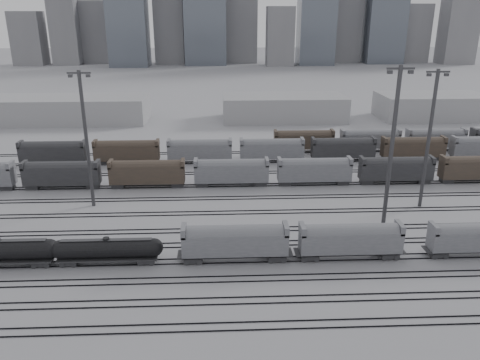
{
  "coord_description": "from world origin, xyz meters",
  "views": [
    {
      "loc": [
        -11.24,
        -58.02,
        33.26
      ],
      "look_at": [
        -7.6,
        24.1,
        4.0
      ],
      "focal_mm": 35.0,
      "sensor_mm": 36.0,
      "label": 1
    }
  ],
  "objects_px": {
    "hopper_car_a": "(235,240)",
    "hopper_car_c": "(477,236)",
    "tank_car_b": "(107,249)",
    "hopper_car_b": "(351,238)",
    "light_mast_c": "(392,145)"
  },
  "relations": [
    {
      "from": "hopper_car_a",
      "to": "hopper_car_c",
      "type": "xyz_separation_m",
      "value": [
        34.94,
        -0.0,
        -0.25
      ]
    },
    {
      "from": "tank_car_b",
      "to": "hopper_car_c",
      "type": "xyz_separation_m",
      "value": [
        52.84,
        -0.0,
        0.83
      ]
    },
    {
      "from": "hopper_car_c",
      "to": "light_mast_c",
      "type": "distance_m",
      "value": 18.04
    },
    {
      "from": "hopper_car_a",
      "to": "hopper_car_b",
      "type": "xyz_separation_m",
      "value": [
        16.44,
        -0.0,
        -0.09
      ]
    },
    {
      "from": "hopper_car_b",
      "to": "hopper_car_c",
      "type": "xyz_separation_m",
      "value": [
        18.5,
        0.0,
        -0.16
      ]
    },
    {
      "from": "hopper_car_b",
      "to": "hopper_car_c",
      "type": "distance_m",
      "value": 18.5
    },
    {
      "from": "tank_car_b",
      "to": "hopper_car_b",
      "type": "xyz_separation_m",
      "value": [
        34.34,
        -0.0,
        0.99
      ]
    },
    {
      "from": "tank_car_b",
      "to": "hopper_car_a",
      "type": "xyz_separation_m",
      "value": [
        17.9,
        0.0,
        1.08
      ]
    },
    {
      "from": "tank_car_b",
      "to": "hopper_car_a",
      "type": "height_order",
      "value": "hopper_car_a"
    },
    {
      "from": "hopper_car_a",
      "to": "hopper_car_c",
      "type": "bearing_deg",
      "value": -0.0
    },
    {
      "from": "hopper_car_a",
      "to": "hopper_car_c",
      "type": "relative_size",
      "value": 1.08
    },
    {
      "from": "hopper_car_c",
      "to": "tank_car_b",
      "type": "bearing_deg",
      "value": 180.0
    },
    {
      "from": "hopper_car_a",
      "to": "light_mast_c",
      "type": "xyz_separation_m",
      "value": [
        24.95,
        10.39,
        10.58
      ]
    },
    {
      "from": "tank_car_b",
      "to": "hopper_car_b",
      "type": "height_order",
      "value": "hopper_car_b"
    },
    {
      "from": "hopper_car_a",
      "to": "hopper_car_c",
      "type": "height_order",
      "value": "hopper_car_a"
    }
  ]
}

